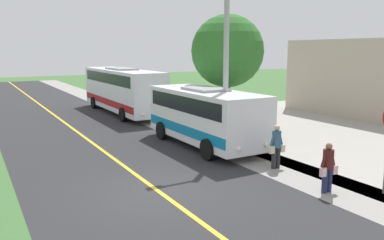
# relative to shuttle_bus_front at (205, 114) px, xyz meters

# --- Properties ---
(ground_plane) EXTENTS (120.00, 120.00, 0.00)m
(ground_plane) POSITION_rel_shuttle_bus_front_xyz_m (4.52, 4.46, -1.51)
(ground_plane) COLOR #3D6633
(road_surface) EXTENTS (8.00, 100.00, 0.01)m
(road_surface) POSITION_rel_shuttle_bus_front_xyz_m (4.52, 4.46, -1.51)
(road_surface) COLOR #28282B
(road_surface) RESTS_ON ground
(sidewalk) EXTENTS (2.40, 100.00, 0.01)m
(sidewalk) POSITION_rel_shuttle_bus_front_xyz_m (-0.68, 4.46, -1.51)
(sidewalk) COLOR gray
(sidewalk) RESTS_ON ground
(road_centre_line) EXTENTS (0.16, 100.00, 0.00)m
(road_centre_line) POSITION_rel_shuttle_bus_front_xyz_m (4.52, 4.46, -1.50)
(road_centre_line) COLOR gold
(road_centre_line) RESTS_ON ground
(shuttle_bus_front) EXTENTS (2.70, 7.22, 2.74)m
(shuttle_bus_front) POSITION_rel_shuttle_bus_front_xyz_m (0.00, 0.00, 0.00)
(shuttle_bus_front) COLOR white
(shuttle_bus_front) RESTS_ON ground
(transit_bus_rear) EXTENTS (2.58, 10.62, 3.22)m
(transit_bus_rear) POSITION_rel_shuttle_bus_front_xyz_m (0.06, -11.14, 0.25)
(transit_bus_rear) COLOR white
(transit_bus_rear) RESTS_ON ground
(pedestrian_with_bags) EXTENTS (0.72, 0.34, 1.62)m
(pedestrian_with_bags) POSITION_rel_shuttle_bus_front_xyz_m (-0.10, 7.21, -0.65)
(pedestrian_with_bags) COLOR #1E2347
(pedestrian_with_bags) RESTS_ON ground
(pedestrian_waiting) EXTENTS (0.72, 0.34, 1.70)m
(pedestrian_waiting) POSITION_rel_shuttle_bus_front_xyz_m (-0.44, 4.45, -0.60)
(pedestrian_waiting) COLOR #262628
(pedestrian_waiting) RESTS_ON ground
(street_light_pole) EXTENTS (1.97, 0.24, 7.70)m
(street_light_pole) POSITION_rel_shuttle_bus_front_xyz_m (-0.35, 0.96, 2.74)
(street_light_pole) COLOR #9E9EA3
(street_light_pole) RESTS_ON ground
(tree_curbside) EXTENTS (3.95, 3.95, 6.38)m
(tree_curbside) POSITION_rel_shuttle_bus_front_xyz_m (-2.88, -2.38, 2.88)
(tree_curbside) COLOR brown
(tree_curbside) RESTS_ON ground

